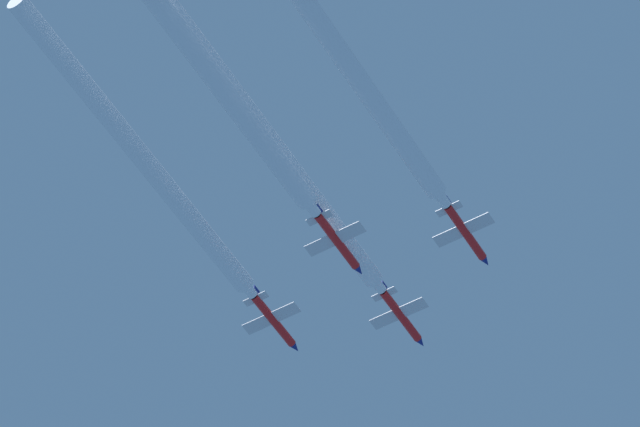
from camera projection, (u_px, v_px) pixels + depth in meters
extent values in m
cylinder|color=red|center=(401.00, 315.00, 252.14)|extent=(1.10, 9.50, 1.10)
cone|color=navy|center=(421.00, 342.00, 255.07)|extent=(1.04, 1.60, 1.04)
ellipsoid|color=#332D14|center=(408.00, 323.00, 253.61)|extent=(0.60, 2.20, 0.49)
cube|color=silver|center=(399.00, 314.00, 251.82)|extent=(8.00, 1.90, 0.12)
cube|color=silver|center=(385.00, 294.00, 249.86)|extent=(3.40, 1.10, 0.12)
cube|color=navy|center=(385.00, 288.00, 251.01)|extent=(0.10, 1.30, 1.70)
cylinder|color=black|center=(382.00, 291.00, 249.50)|extent=(0.82, 0.60, 0.82)
cylinder|color=red|center=(273.00, 320.00, 249.88)|extent=(1.10, 9.50, 1.10)
cone|color=navy|center=(295.00, 347.00, 252.81)|extent=(1.04, 1.60, 1.04)
ellipsoid|color=#332D14|center=(282.00, 328.00, 251.35)|extent=(0.60, 2.20, 0.49)
cube|color=silver|center=(271.00, 318.00, 249.56)|extent=(8.00, 1.90, 0.12)
cube|color=silver|center=(256.00, 299.00, 247.60)|extent=(3.40, 1.10, 0.12)
cube|color=navy|center=(257.00, 292.00, 248.74)|extent=(0.10, 1.30, 1.70)
cylinder|color=black|center=(253.00, 295.00, 247.23)|extent=(0.82, 0.60, 0.82)
cylinder|color=red|center=(465.00, 232.00, 240.90)|extent=(1.10, 9.50, 1.10)
cone|color=navy|center=(486.00, 261.00, 243.83)|extent=(1.04, 1.60, 1.04)
ellipsoid|color=#332D14|center=(473.00, 241.00, 242.37)|extent=(0.60, 2.20, 0.49)
cube|color=silver|center=(463.00, 230.00, 240.58)|extent=(8.00, 1.90, 0.12)
cube|color=silver|center=(449.00, 209.00, 238.62)|extent=(3.40, 1.10, 0.12)
cube|color=navy|center=(449.00, 203.00, 239.76)|extent=(0.10, 1.30, 1.70)
cylinder|color=black|center=(446.00, 205.00, 238.25)|extent=(0.82, 0.60, 0.82)
cylinder|color=red|center=(337.00, 241.00, 238.79)|extent=(1.10, 9.50, 1.10)
cone|color=navy|center=(359.00, 270.00, 241.73)|extent=(1.04, 1.60, 1.04)
ellipsoid|color=#332D14|center=(345.00, 250.00, 240.26)|extent=(0.60, 2.20, 0.49)
cube|color=silver|center=(335.00, 239.00, 238.47)|extent=(8.00, 1.90, 0.12)
cube|color=silver|center=(319.00, 218.00, 236.51)|extent=(3.40, 1.10, 0.12)
cube|color=navy|center=(320.00, 211.00, 237.66)|extent=(0.10, 1.30, 1.70)
cylinder|color=black|center=(317.00, 214.00, 236.15)|extent=(0.82, 0.60, 0.82)
cylinder|color=white|center=(292.00, 171.00, 237.46)|extent=(1.35, 45.40, 1.35)
cylinder|color=white|center=(269.00, 140.00, 234.58)|extent=(2.56, 52.22, 2.56)
cylinder|color=white|center=(160.00, 180.00, 235.75)|extent=(1.35, 43.30, 1.35)
cylinder|color=white|center=(137.00, 151.00, 233.00)|extent=(2.56, 49.79, 2.56)
cylinder|color=white|center=(338.00, 49.00, 224.03)|extent=(1.35, 53.68, 1.35)
cylinder|color=white|center=(310.00, 9.00, 220.62)|extent=(2.56, 61.73, 2.56)
cylinder|color=white|center=(213.00, 76.00, 223.56)|extent=(1.35, 47.50, 1.35)
cylinder|color=white|center=(186.00, 41.00, 220.54)|extent=(2.56, 54.63, 2.56)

